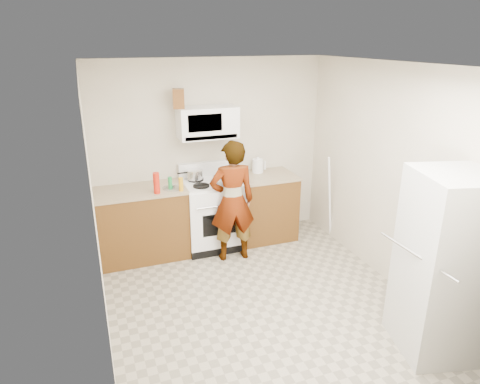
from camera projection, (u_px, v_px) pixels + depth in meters
name	position (u px, v px, depth m)	size (l,w,h in m)	color
floor	(260.00, 301.00, 4.71)	(3.60, 3.60, 0.00)	gray
back_wall	(212.00, 152.00, 5.86)	(3.20, 0.02, 2.50)	beige
right_wall	(393.00, 178.00, 4.79)	(0.02, 3.60, 2.50)	beige
cabinet_left	(142.00, 225.00, 5.53)	(1.12, 0.62, 0.90)	#5A3815
counter_left	(140.00, 191.00, 5.37)	(1.14, 0.64, 0.04)	#9A8868
cabinet_right	(265.00, 207.00, 6.09)	(0.80, 0.62, 0.90)	#5A3815
counter_right	(265.00, 176.00, 5.93)	(0.82, 0.64, 0.04)	#9A8868
gas_range	(212.00, 213.00, 5.82)	(0.76, 0.65, 1.13)	white
microwave	(207.00, 122.00, 5.52)	(0.76, 0.38, 0.40)	white
person	(232.00, 201.00, 5.38)	(0.58, 0.38, 1.58)	tan
fridge	(448.00, 265.00, 3.75)	(0.70, 0.70, 1.70)	silver
kettle	(258.00, 166.00, 6.02)	(0.16, 0.16, 0.19)	white
jug	(179.00, 99.00, 5.28)	(0.14, 0.14, 0.24)	brown
saucepan	(195.00, 174.00, 5.69)	(0.22, 0.22, 0.12)	silver
tray	(225.00, 182.00, 5.58)	(0.25, 0.16, 0.05)	white
bottle_spray	(156.00, 183.00, 5.19)	(0.08, 0.08, 0.26)	red
bottle_hot_sauce	(181.00, 184.00, 5.29)	(0.06, 0.06, 0.17)	orange
bottle_green_cap	(170.00, 183.00, 5.34)	(0.05, 0.05, 0.16)	#188439
pot_lid	(173.00, 188.00, 5.40)	(0.27, 0.27, 0.01)	silver
broom	(330.00, 198.00, 5.98)	(0.03, 0.03, 1.24)	white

